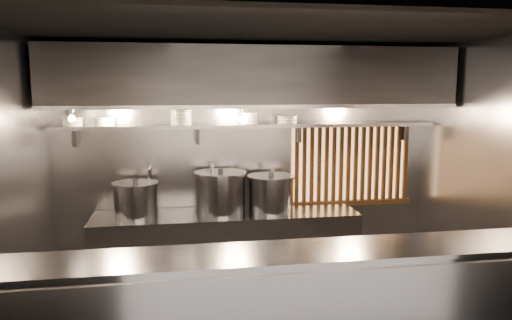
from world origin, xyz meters
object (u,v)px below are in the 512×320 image
object	(u,v)px
heat_lamp	(69,113)
stock_pot_mid	(271,193)
stock_pot_left	(136,200)
stock_pot_right	(221,192)
pendant_bulb	(242,119)

from	to	relation	value
heat_lamp	stock_pot_mid	distance (m)	2.34
stock_pot_left	stock_pot_mid	xyz separation A→B (m)	(1.52, -0.00, 0.02)
stock_pot_mid	stock_pot_right	xyz separation A→B (m)	(-0.58, 0.03, 0.03)
stock_pot_left	heat_lamp	bearing A→B (deg)	-155.26
stock_pot_mid	stock_pot_left	bearing A→B (deg)	179.97
pendant_bulb	stock_pot_mid	size ratio (longest dim) A/B	0.26
pendant_bulb	stock_pot_left	world-z (taller)	pendant_bulb
heat_lamp	stock_pot_right	world-z (taller)	heat_lamp
stock_pot_mid	pendant_bulb	bearing A→B (deg)	166.93
heat_lamp	stock_pot_left	xyz separation A→B (m)	(0.60, 0.28, -0.97)
stock_pot_left	stock_pot_right	size ratio (longest dim) A/B	0.79
pendant_bulb	stock_pot_right	xyz separation A→B (m)	(-0.26, -0.05, -0.82)
stock_pot_left	pendant_bulb	bearing A→B (deg)	3.50
stock_pot_right	heat_lamp	bearing A→B (deg)	-168.92
pendant_bulb	stock_pot_right	size ratio (longest dim) A/B	0.24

